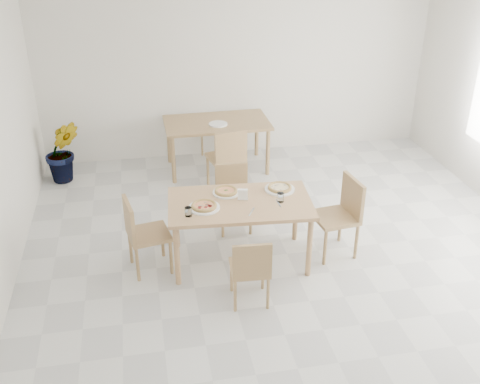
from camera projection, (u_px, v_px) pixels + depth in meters
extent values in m
plane|color=silver|center=(297.00, 276.00, 6.10)|extent=(7.00, 7.00, 0.00)
plane|color=white|center=(313.00, 9.00, 4.80)|extent=(7.00, 7.00, 0.00)
plane|color=silver|center=(238.00, 66.00, 8.50)|extent=(6.00, 0.00, 6.00)
cube|color=tan|center=(240.00, 204.00, 6.04)|extent=(1.60, 0.99, 0.04)
cylinder|color=tan|center=(177.00, 256.00, 5.82)|extent=(0.06, 0.06, 0.71)
cylinder|color=tan|center=(309.00, 247.00, 5.96)|extent=(0.06, 0.06, 0.71)
cylinder|color=tan|center=(176.00, 220.00, 6.46)|extent=(0.06, 0.06, 0.71)
cylinder|color=tan|center=(296.00, 213.00, 6.60)|extent=(0.06, 0.06, 0.71)
cube|color=tan|center=(250.00, 268.00, 5.56)|extent=(0.41, 0.41, 0.04)
cube|color=tan|center=(252.00, 261.00, 5.32)|extent=(0.38, 0.06, 0.36)
cylinder|color=tan|center=(263.00, 274.00, 5.82)|extent=(0.03, 0.03, 0.37)
cylinder|color=tan|center=(232.00, 276.00, 5.79)|extent=(0.03, 0.03, 0.37)
cylinder|color=tan|center=(268.00, 293.00, 5.53)|extent=(0.03, 0.03, 0.37)
cylinder|color=tan|center=(235.00, 296.00, 5.50)|extent=(0.03, 0.03, 0.37)
cube|color=tan|center=(234.00, 199.00, 6.80)|extent=(0.40, 0.40, 0.04)
cube|color=tan|center=(231.00, 177.00, 6.86)|extent=(0.40, 0.04, 0.38)
cylinder|color=tan|center=(223.00, 223.00, 6.72)|extent=(0.03, 0.03, 0.39)
cylinder|color=tan|center=(251.00, 220.00, 6.78)|extent=(0.03, 0.03, 0.39)
cylinder|color=tan|center=(218.00, 209.00, 7.02)|extent=(0.03, 0.03, 0.39)
cylinder|color=tan|center=(245.00, 207.00, 7.07)|extent=(0.03, 0.03, 0.39)
cube|color=tan|center=(149.00, 234.00, 6.04)|extent=(0.50, 0.50, 0.04)
cube|color=tan|center=(129.00, 220.00, 5.87)|extent=(0.12, 0.43, 0.41)
cylinder|color=tan|center=(171.00, 257.00, 6.05)|extent=(0.04, 0.04, 0.42)
cylinder|color=tan|center=(162.00, 240.00, 6.35)|extent=(0.04, 0.04, 0.42)
cylinder|color=tan|center=(138.00, 265.00, 5.93)|extent=(0.04, 0.04, 0.42)
cylinder|color=tan|center=(130.00, 247.00, 6.23)|extent=(0.04, 0.04, 0.42)
cube|color=tan|center=(335.00, 218.00, 6.30)|extent=(0.51, 0.51, 0.04)
cube|color=tan|center=(353.00, 196.00, 6.25)|extent=(0.10, 0.45, 0.43)
cylinder|color=tan|center=(310.00, 230.00, 6.52)|extent=(0.04, 0.04, 0.44)
cylinder|color=tan|center=(325.00, 248.00, 6.20)|extent=(0.04, 0.04, 0.44)
cylinder|color=tan|center=(340.00, 225.00, 6.63)|extent=(0.04, 0.04, 0.44)
cylinder|color=tan|center=(356.00, 242.00, 6.30)|extent=(0.04, 0.04, 0.44)
cylinder|color=white|center=(226.00, 193.00, 6.20)|extent=(0.30, 0.30, 0.02)
cylinder|color=white|center=(280.00, 189.00, 6.27)|extent=(0.34, 0.34, 0.02)
cylinder|color=white|center=(204.00, 207.00, 5.90)|extent=(0.33, 0.33, 0.02)
cylinder|color=tan|center=(226.00, 191.00, 6.19)|extent=(0.32, 0.32, 0.01)
torus|color=tan|center=(226.00, 191.00, 6.19)|extent=(0.33, 0.33, 0.03)
cylinder|color=orange|center=(226.00, 191.00, 6.19)|extent=(0.25, 0.25, 0.01)
ellipsoid|color=#155A14|center=(226.00, 190.00, 6.18)|extent=(0.05, 0.03, 0.01)
cylinder|color=tan|center=(280.00, 188.00, 6.26)|extent=(0.27, 0.27, 0.01)
torus|color=tan|center=(280.00, 187.00, 6.26)|extent=(0.27, 0.27, 0.03)
cylinder|color=beige|center=(280.00, 187.00, 6.26)|extent=(0.21, 0.21, 0.01)
cylinder|color=tan|center=(204.00, 206.00, 5.89)|extent=(0.27, 0.27, 0.01)
torus|color=tan|center=(204.00, 205.00, 5.89)|extent=(0.27, 0.27, 0.03)
cylinder|color=orange|center=(204.00, 206.00, 5.89)|extent=(0.21, 0.21, 0.01)
cylinder|color=white|center=(280.00, 197.00, 6.01)|extent=(0.08, 0.08, 0.10)
cylinder|color=white|center=(188.00, 212.00, 5.74)|extent=(0.07, 0.07, 0.10)
cube|color=silver|center=(243.00, 199.00, 6.06)|extent=(0.12, 0.08, 0.01)
cube|color=white|center=(243.00, 194.00, 6.03)|extent=(0.11, 0.06, 0.11)
cube|color=silver|center=(278.00, 203.00, 5.99)|extent=(0.02, 0.17, 0.01)
cube|color=silver|center=(252.00, 212.00, 5.83)|extent=(0.10, 0.17, 0.01)
cube|color=tan|center=(217.00, 123.00, 8.21)|extent=(1.53, 0.88, 0.04)
cylinder|color=tan|center=(173.00, 160.00, 7.95)|extent=(0.06, 0.06, 0.71)
cylinder|color=tan|center=(268.00, 152.00, 8.19)|extent=(0.06, 0.06, 0.71)
cylinder|color=tan|center=(169.00, 141.00, 8.58)|extent=(0.06, 0.06, 0.71)
cylinder|color=tan|center=(257.00, 134.00, 8.83)|extent=(0.06, 0.06, 0.71)
cube|color=tan|center=(226.00, 158.00, 7.75)|extent=(0.54, 0.54, 0.04)
cube|color=tan|center=(231.00, 147.00, 7.47)|extent=(0.45, 0.14, 0.43)
cylinder|color=tan|center=(233.00, 166.00, 8.09)|extent=(0.04, 0.04, 0.44)
cylinder|color=tan|center=(208.00, 170.00, 7.96)|extent=(0.04, 0.04, 0.44)
cylinder|color=tan|center=(244.00, 177.00, 7.77)|extent=(0.04, 0.04, 0.44)
cylinder|color=tan|center=(218.00, 182.00, 7.64)|extent=(0.04, 0.04, 0.44)
cube|color=tan|center=(212.00, 128.00, 8.95)|extent=(0.43, 0.43, 0.04)
cube|color=tan|center=(212.00, 112.00, 9.01)|extent=(0.39, 0.08, 0.37)
cylinder|color=tan|center=(202.00, 144.00, 8.89)|extent=(0.03, 0.03, 0.38)
cylinder|color=tan|center=(223.00, 144.00, 8.91)|extent=(0.03, 0.03, 0.38)
cylinder|color=tan|center=(202.00, 137.00, 9.18)|extent=(0.03, 0.03, 0.38)
cylinder|color=tan|center=(222.00, 136.00, 9.20)|extent=(0.03, 0.03, 0.38)
cylinder|color=white|center=(218.00, 124.00, 8.09)|extent=(0.27, 0.27, 0.02)
imported|color=#2A621D|center=(63.00, 151.00, 7.97)|extent=(0.56, 0.48, 0.91)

